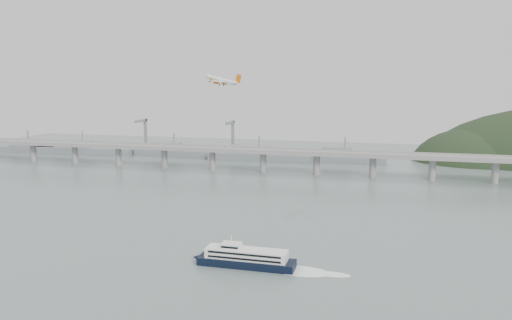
# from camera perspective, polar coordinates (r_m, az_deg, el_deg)

# --- Properties ---
(ground) EXTENTS (900.00, 900.00, 0.00)m
(ground) POSITION_cam_1_polar(r_m,az_deg,el_deg) (273.00, -2.89, -9.29)
(ground) COLOR slate
(ground) RESTS_ON ground
(bridge) EXTENTS (800.00, 22.00, 23.90)m
(bridge) POSITION_cam_1_polar(r_m,az_deg,el_deg) (459.16, 4.33, 0.56)
(bridge) COLOR gray
(bridge) RESTS_ON ground
(distant_fleet) EXTENTS (453.00, 60.90, 40.00)m
(distant_fleet) POSITION_cam_1_polar(r_m,az_deg,el_deg) (568.18, -10.01, 0.95)
(distant_fleet) COLOR slate
(distant_fleet) RESTS_ON ground
(ferry) EXTENTS (75.66, 13.47, 14.29)m
(ferry) POSITION_cam_1_polar(r_m,az_deg,el_deg) (237.87, -1.10, -11.14)
(ferry) COLOR black
(ferry) RESTS_ON ground
(airliner) EXTENTS (32.42, 30.16, 9.25)m
(airliner) POSITION_cam_1_polar(r_m,az_deg,el_deg) (364.86, -3.89, 9.06)
(airliner) COLOR white
(airliner) RESTS_ON ground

